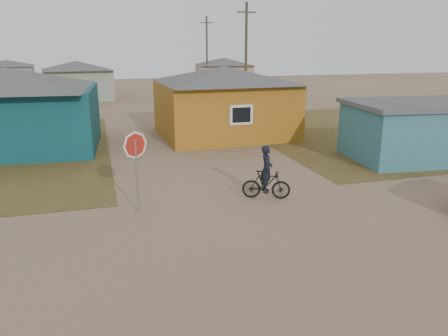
{
  "coord_description": "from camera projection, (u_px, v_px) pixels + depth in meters",
  "views": [
    {
      "loc": [
        -4.38,
        -9.64,
        5.02
      ],
      "look_at": [
        -0.71,
        3.0,
        1.3
      ],
      "focal_mm": 35.0,
      "sensor_mm": 36.0,
      "label": 1
    }
  ],
  "objects": [
    {
      "name": "ground",
      "position": [
        282.0,
        243.0,
        11.45
      ],
      "size": [
        120.0,
        120.0,
        0.0
      ],
      "primitive_type": "plane",
      "color": "#896C4F"
    },
    {
      "name": "grass_ne",
      "position": [
        406.0,
        128.0,
        27.22
      ],
      "size": [
        20.0,
        18.0,
        0.0
      ],
      "primitive_type": "cube",
      "color": "brown",
      "rests_on": "ground"
    },
    {
      "name": "house_teal",
      "position": [
        9.0,
        109.0,
        21.09
      ],
      "size": [
        8.93,
        7.08,
        4.0
      ],
      "color": "#0B393E",
      "rests_on": "ground"
    },
    {
      "name": "house_yellow",
      "position": [
        224.0,
        101.0,
        24.51
      ],
      "size": [
        7.72,
        6.76,
        3.9
      ],
      "color": "#A16518",
      "rests_on": "ground"
    },
    {
      "name": "shed_turquoise",
      "position": [
        420.0,
        130.0,
        19.65
      ],
      "size": [
        6.71,
        4.93,
        2.6
      ],
      "color": "#37717A",
      "rests_on": "ground"
    },
    {
      "name": "house_pale_west",
      "position": [
        77.0,
        80.0,
        40.76
      ],
      "size": [
        7.04,
        6.15,
        3.6
      ],
      "color": "gray",
      "rests_on": "ground"
    },
    {
      "name": "house_beige_east",
      "position": [
        224.0,
        73.0,
        50.59
      ],
      "size": [
        6.95,
        6.05,
        3.6
      ],
      "color": "gray",
      "rests_on": "ground"
    },
    {
      "name": "house_pale_north",
      "position": [
        7.0,
        75.0,
        49.74
      ],
      "size": [
        6.28,
        5.81,
        3.4
      ],
      "color": "gray",
      "rests_on": "ground"
    },
    {
      "name": "utility_pole_near",
      "position": [
        246.0,
        57.0,
        32.4
      ],
      "size": [
        1.4,
        0.2,
        8.0
      ],
      "color": "#433928",
      "rests_on": "ground"
    },
    {
      "name": "utility_pole_far",
      "position": [
        207.0,
        53.0,
        47.45
      ],
      "size": [
        1.4,
        0.2,
        8.0
      ],
      "color": "#433928",
      "rests_on": "ground"
    },
    {
      "name": "stop_sign",
      "position": [
        136.0,
        154.0,
        13.03
      ],
      "size": [
        0.84,
        0.15,
        2.58
      ],
      "color": "gray",
      "rests_on": "ground"
    },
    {
      "name": "cyclist",
      "position": [
        266.0,
        179.0,
        14.64
      ],
      "size": [
        1.68,
        1.04,
        1.84
      ],
      "color": "black",
      "rests_on": "ground"
    }
  ]
}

